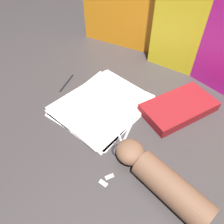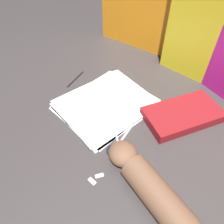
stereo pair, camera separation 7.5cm
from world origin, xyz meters
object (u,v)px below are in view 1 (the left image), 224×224
(paper_stack, at_px, (103,105))
(book_closed, at_px, (179,107))
(scissors, at_px, (122,143))
(hand_forearm, at_px, (161,179))

(paper_stack, xyz_separation_m, book_closed, (0.24, 0.16, 0.01))
(book_closed, relative_size, scissors, 1.80)
(paper_stack, bearing_deg, hand_forearm, -23.18)
(paper_stack, relative_size, book_closed, 1.17)
(book_closed, xyz_separation_m, hand_forearm, (0.10, -0.31, 0.02))
(book_closed, bearing_deg, scissors, -105.76)
(scissors, distance_m, hand_forearm, 0.18)
(hand_forearm, bearing_deg, scissors, 163.45)
(paper_stack, distance_m, book_closed, 0.29)
(book_closed, xyz_separation_m, scissors, (-0.07, -0.26, -0.01))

